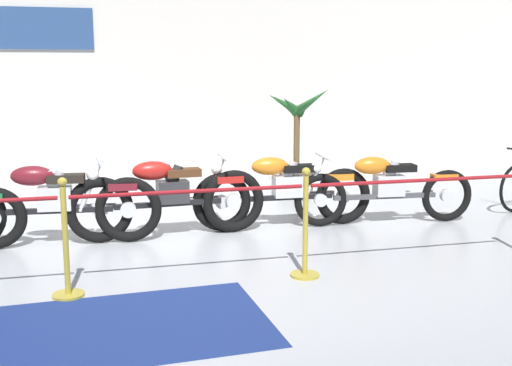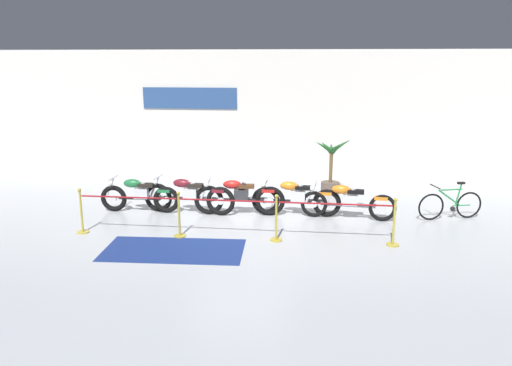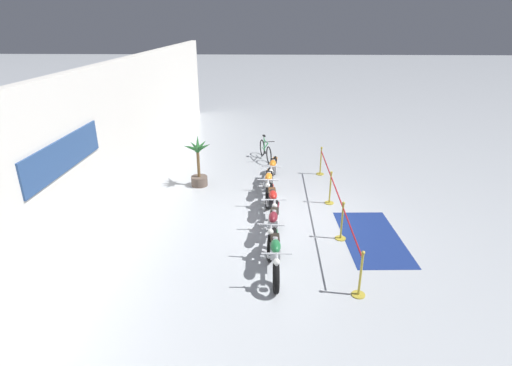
# 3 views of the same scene
# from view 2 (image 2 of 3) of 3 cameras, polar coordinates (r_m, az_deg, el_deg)

# --- Properties ---
(ground_plane) EXTENTS (120.00, 120.00, 0.00)m
(ground_plane) POSITION_cam_2_polar(r_m,az_deg,el_deg) (12.32, -2.14, -4.44)
(ground_plane) COLOR #B2B7BC
(back_wall) EXTENTS (28.00, 0.29, 4.20)m
(back_wall) POSITION_cam_2_polar(r_m,az_deg,el_deg) (16.86, 0.45, 7.88)
(back_wall) COLOR silver
(back_wall) RESTS_ON ground
(motorcycle_green_0) EXTENTS (2.11, 0.62, 0.93)m
(motorcycle_green_0) POSITION_cam_2_polar(r_m,az_deg,el_deg) (13.31, -13.18, -1.36)
(motorcycle_green_0) COLOR black
(motorcycle_green_0) RESTS_ON ground
(motorcycle_maroon_1) EXTENTS (2.44, 0.62, 0.95)m
(motorcycle_maroon_1) POSITION_cam_2_polar(r_m,az_deg,el_deg) (12.96, -7.72, -1.43)
(motorcycle_maroon_1) COLOR black
(motorcycle_maroon_1) RESTS_ON ground
(motorcycle_red_2) EXTENTS (2.33, 0.62, 0.96)m
(motorcycle_red_2) POSITION_cam_2_polar(r_m,az_deg,el_deg) (12.72, -1.96, -1.59)
(motorcycle_red_2) COLOR black
(motorcycle_red_2) RESTS_ON ground
(motorcycle_orange_3) EXTENTS (2.28, 0.62, 0.94)m
(motorcycle_orange_3) POSITION_cam_2_polar(r_m,az_deg,el_deg) (12.71, 4.55, -1.72)
(motorcycle_orange_3) COLOR black
(motorcycle_orange_3) RESTS_ON ground
(motorcycle_orange_4) EXTENTS (2.35, 0.62, 0.92)m
(motorcycle_orange_4) POSITION_cam_2_polar(r_m,az_deg,el_deg) (12.59, 10.42, -2.04)
(motorcycle_orange_4) COLOR black
(motorcycle_orange_4) RESTS_ON ground
(bicycle) EXTENTS (1.64, 0.62, 0.94)m
(bicycle) POSITION_cam_2_polar(r_m,az_deg,el_deg) (13.32, 21.33, -2.34)
(bicycle) COLOR black
(bicycle) RESTS_ON ground
(potted_palm_left_of_row) EXTENTS (1.12, 0.94, 1.68)m
(potted_palm_left_of_row) POSITION_cam_2_polar(r_m,az_deg,el_deg) (14.94, 8.59, 1.84)
(potted_palm_left_of_row) COLOR brown
(potted_palm_left_of_row) RESTS_ON ground
(stanchion_far_left) EXTENTS (7.07, 0.28, 1.05)m
(stanchion_far_left) POSITION_cam_2_polar(r_m,az_deg,el_deg) (11.24, -9.08, -2.72)
(stanchion_far_left) COLOR gold
(stanchion_far_left) RESTS_ON ground
(stanchion_mid_left) EXTENTS (0.28, 0.28, 1.05)m
(stanchion_mid_left) POSITION_cam_2_polar(r_m,az_deg,el_deg) (11.32, -8.75, -4.36)
(stanchion_mid_left) COLOR gold
(stanchion_mid_left) RESTS_ON ground
(stanchion_mid_right) EXTENTS (0.28, 0.28, 1.05)m
(stanchion_mid_right) POSITION_cam_2_polar(r_m,az_deg,el_deg) (10.96, 2.32, -4.82)
(stanchion_mid_right) COLOR gold
(stanchion_mid_right) RESTS_ON ground
(stanchion_far_right) EXTENTS (0.28, 0.28, 1.05)m
(stanchion_far_right) POSITION_cam_2_polar(r_m,az_deg,el_deg) (11.07, 15.45, -5.14)
(stanchion_far_right) COLOR gold
(stanchion_far_right) RESTS_ON ground
(floor_banner) EXTENTS (2.99, 1.60, 0.01)m
(floor_banner) POSITION_cam_2_polar(r_m,az_deg,el_deg) (10.68, -9.39, -7.55)
(floor_banner) COLOR navy
(floor_banner) RESTS_ON ground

